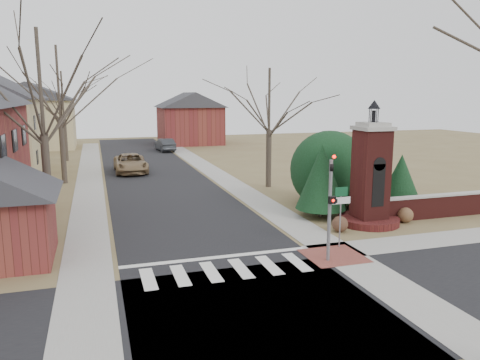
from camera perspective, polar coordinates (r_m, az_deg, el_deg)
name	(u,v)px	position (r m, az deg, el deg)	size (l,w,h in m)	color
ground	(232,278)	(17.84, -1.00, -11.85)	(120.00, 120.00, 0.00)	brown
main_street	(156,178)	(38.72, -10.17, 0.22)	(8.00, 70.00, 0.01)	black
cross_street	(259,313)	(15.23, 2.30, -15.92)	(120.00, 8.00, 0.01)	black
crosswalk_zone	(226,270)	(18.55, -1.70, -10.93)	(8.00, 2.20, 0.02)	silver
stop_bar	(217,257)	(19.91, -2.88, -9.42)	(8.00, 0.35, 0.02)	silver
sidewalk_right_main	(218,175)	(39.68, -2.71, 0.62)	(2.00, 60.00, 0.02)	gray
sidewalk_left	(89,182)	(38.45, -17.88, -0.19)	(2.00, 60.00, 0.02)	gray
curb_apron	(334,256)	(20.45, 11.38, -9.06)	(2.40, 2.40, 0.02)	brown
traffic_signal_pole	(330,200)	(19.14, 10.95, -2.36)	(0.28, 0.41, 4.50)	slate
sign_post	(341,205)	(21.11, 12.18, -2.99)	(0.90, 0.07, 2.75)	slate
brick_gate_monument	(370,184)	(25.31, 15.60, -0.42)	(3.20, 3.20, 6.47)	#501A17
brick_garden_wall	(439,206)	(28.28, 23.14, -2.88)	(7.50, 0.50, 1.30)	#501A17
house_distant_left	(31,115)	(64.32, -24.08, 7.30)	(10.80, 8.80, 8.53)	#C3B982
house_distant_right	(190,117)	(65.15, -6.16, 7.64)	(8.80, 8.80, 7.30)	maroon
evergreen_near	(322,176)	(26.11, 9.91, 0.43)	(2.80, 2.80, 4.10)	#473D33
evergreen_mid	(363,165)	(28.71, 14.71, 1.75)	(3.40, 3.40, 4.70)	#473D33
evergreen_far	(401,178)	(29.12, 19.03, 0.24)	(2.40, 2.40, 3.30)	#473D33
evergreen_mass	(329,167)	(29.10, 10.83, 1.62)	(4.80, 4.80, 4.80)	black
bare_tree_0	(39,74)	(24.98, -23.27, 11.75)	(8.05, 8.05, 11.15)	#473D33
bare_tree_1	(58,77)	(37.94, -21.34, 11.65)	(8.40, 8.40, 11.64)	#473D33
bare_tree_2	(62,91)	(50.93, -20.87, 10.06)	(7.35, 7.35, 10.19)	#473D33
bare_tree_3	(269,95)	(34.07, 3.60, 10.29)	(7.00, 7.00, 9.70)	#473D33
pickup_truck	(131,163)	(41.95, -13.19, 2.00)	(2.70, 5.85, 1.63)	olive
distant_car	(165,145)	(57.05, -9.14, 4.26)	(1.61, 4.62, 1.52)	#303237
dry_shrub_left	(340,224)	(23.85, 12.08, -5.27)	(0.81, 0.81, 0.81)	#4D3223
dry_shrub_right	(405,215)	(26.50, 19.52, -4.05)	(0.82, 0.82, 0.82)	brown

